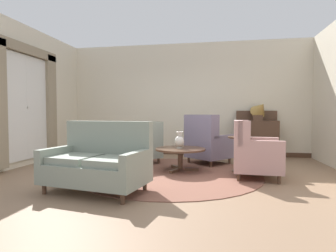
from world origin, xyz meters
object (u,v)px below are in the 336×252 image
Objects in this scene: gramophone at (260,109)px; armchair_near_window at (141,146)px; coffee_table at (180,152)px; settee at (98,163)px; armchair_foreground_right at (253,153)px; sideboard at (257,137)px; porcelain_vase at (179,141)px; side_table at (240,151)px; armchair_far_left at (206,143)px.

armchair_near_window is at bearing -155.67° from gramophone.
coffee_table is 1.89m from settee.
armchair_foreground_right is 2.38m from sideboard.
porcelain_vase is 0.21× the size of settee.
porcelain_vase is 1.18m from side_table.
sideboard reaches higher than coffee_table.
porcelain_vase is at bearing -176.37° from side_table.
armchair_far_left reaches higher than armchair_near_window.
coffee_table is 0.22m from porcelain_vase.
armchair_near_window is 3.02m from sideboard.
coffee_table is at bearing 27.06° from porcelain_vase.
gramophone reaches higher than armchair_foreground_right.
armchair_near_window reaches higher than coffee_table.
gramophone reaches higher than settee.
armchair_far_left is at bearing 61.39° from porcelain_vase.
settee is at bearing -121.54° from coffee_table.
armchair_near_window is at bearing -153.63° from sideboard.
gramophone reaches higher than side_table.
armchair_foreground_right is (1.35, -0.35, -0.16)m from porcelain_vase.
coffee_table is 0.81× the size of sideboard.
armchair_near_window reaches higher than side_table.
armchair_far_left is at bearing -142.11° from gramophone.
sideboard reaches higher than armchair_foreground_right.
armchair_far_left is at bearing 69.83° from settee.
settee is at bearing -141.86° from side_table.
porcelain_vase is (-0.02, -0.01, 0.22)m from coffee_table.
armchair_far_left is 1.00× the size of armchair_near_window.
settee is 2.27× the size of side_table.
coffee_table is 2.63m from sideboard.
armchair_foreground_right is (0.86, -1.25, -0.02)m from armchair_far_left.
sideboard reaches higher than armchair_far_left.
sideboard is at bearing 49.29° from coffee_table.
coffee_table is at bearing 77.72° from armchair_foreground_right.
porcelain_vase is 1.40m from armchair_foreground_right.
armchair_near_window is 2.53m from armchair_foreground_right.
gramophone reaches higher than porcelain_vase.
sideboard is at bearing -6.25° from armchair_foreground_right.
sideboard reaches higher than armchair_near_window.
sideboard is at bearing -98.40° from armchair_far_left.
settee is 4.50m from sideboard.
porcelain_vase is at bearing -130.88° from sideboard.
coffee_table is at bearing -132.95° from gramophone.
armchair_far_left is 1.07m from side_table.
armchair_foreground_right is 1.46× the size of side_table.
porcelain_vase is at bearing -152.94° from coffee_table.
armchair_far_left is 1.66m from sideboard.
settee is 2.56× the size of gramophone.
armchair_near_window is at bearing 100.17° from settee.
side_table is (-0.18, 0.43, -0.02)m from armchair_foreground_right.
settee is 4.53m from gramophone.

